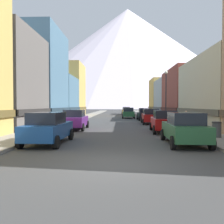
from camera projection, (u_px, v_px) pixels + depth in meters
ground_plane at (113, 165)px, 8.75m from camera, size 400.00×400.00×0.00m
sidewalk_left at (85, 117)px, 43.93m from camera, size 2.50×100.00×0.15m
sidewalk_right at (153, 117)px, 43.50m from camera, size 2.50×100.00×0.15m
storefront_left_2 at (37, 78)px, 31.34m from camera, size 6.53×9.39×11.95m
storefront_left_3 at (55, 98)px, 40.79m from camera, size 7.03×8.91×6.99m
storefront_left_4 at (64, 91)px, 49.41m from camera, size 8.20×8.33×10.67m
storefront_right_2 at (195, 96)px, 36.05m from camera, size 8.23×11.60×7.55m
storefront_right_3 at (180, 99)px, 46.95m from camera, size 9.25×10.14×7.22m
storefront_right_4 at (168, 97)px, 56.63m from camera, size 8.18×8.32×8.35m
car_left_0 at (48, 128)px, 13.45m from camera, size 2.12×4.43×1.78m
car_left_1 at (75, 119)px, 21.42m from camera, size 2.13×4.43×1.78m
car_right_0 at (185, 128)px, 13.16m from camera, size 2.18×4.45×1.78m
car_right_1 at (164, 121)px, 19.25m from camera, size 2.25×4.48×1.78m
car_right_2 at (151, 116)px, 27.95m from camera, size 2.20×4.46×1.78m
car_right_3 at (145, 114)px, 34.68m from camera, size 2.10×4.42×1.78m
car_driving_0 at (128, 113)px, 40.21m from camera, size 2.06×4.40×1.78m
car_driving_1 at (126, 111)px, 55.18m from camera, size 2.06×4.40×1.78m
trash_bin_right at (217, 129)px, 15.13m from camera, size 0.59×0.59×0.98m
potted_plant_0 at (50, 119)px, 24.69m from camera, size 0.74×0.74×1.11m
pedestrian_0 at (186, 120)px, 21.89m from camera, size 0.36×0.36×1.52m
streetlamp_right at (166, 89)px, 26.69m from camera, size 0.36×0.36×5.86m
mountain_backdrop at (127, 58)px, 266.69m from camera, size 274.86×274.86×108.92m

